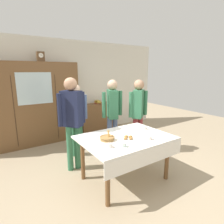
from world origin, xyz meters
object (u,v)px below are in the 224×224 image
Objects in this scene: book_stack at (98,102)px; bread_basket at (107,138)px; spoon_mid_left at (151,133)px; wall_cabinet at (34,104)px; tea_cup_far_right at (145,128)px; person_near_right_end at (76,113)px; mantel_clock at (41,57)px; spoon_far_left at (114,132)px; tea_cup_center at (110,146)px; pastry_plate at (128,138)px; tea_cup_front_edge at (149,138)px; person_behind_table_left at (112,109)px; person_by_cabinet at (72,115)px; tea_cup_back_edge at (123,145)px; dining_table at (126,143)px; bookshelf_low at (98,117)px; spoon_center at (130,129)px; person_behind_table_right at (138,109)px.

bread_basket is at bearing -116.33° from book_stack.
spoon_mid_left is at bearing -11.13° from bread_basket.
wall_cabinet reaches higher than tea_cup_far_right.
person_near_right_end is (0.60, -1.22, -0.07)m from wall_cabinet.
mantel_clock reaches higher than spoon_far_left.
tea_cup_center is (-1.40, -2.83, -0.11)m from book_stack.
tea_cup_far_right reaches higher than pastry_plate.
tea_cup_front_edge and tea_cup_center have the same top height.
book_stack is 0.13× the size of person_behind_table_left.
person_by_cabinet reaches higher than person_near_right_end.
wall_cabinet reaches higher than spoon_far_left.
person_near_right_end reaches higher than tea_cup_back_edge.
mantel_clock is at bearing 105.87° from spoon_far_left.
person_near_right_end is at bearing 105.23° from spoon_far_left.
mantel_clock reaches higher than book_stack.
dining_table is at bearing -165.39° from tea_cup_far_right.
pastry_plate is 1.12m from person_by_cabinet.
spoon_mid_left is 1.19m from person_behind_table_left.
person_by_cabinet is (-1.54, -1.79, 0.16)m from book_stack.
bookshelf_low is 9.05× the size of tea_cup_center.
spoon_mid_left is at bearing -10.13° from dining_table.
spoon_far_left is 0.07× the size of person_near_right_end.
person_near_right_end is at bearing 118.50° from spoon_mid_left.
person_behind_table_left is at bearing 52.51° from bread_basket.
tea_cup_back_edge is 0.88m from spoon_center.
wall_cabinet is 1.36m from person_near_right_end.
bookshelf_low is at bearing 1.58° from wall_cabinet.
person_behind_table_left is (0.09, 0.75, 0.24)m from spoon_center.
wall_cabinet is 2.59m from spoon_center.
spoon_far_left is 0.89m from person_behind_table_left.
dining_table is at bearing 129.95° from tea_cup_front_edge.
tea_cup_center is 0.96m from spoon_center.
pastry_plate is (-0.97, -2.72, -0.12)m from book_stack.
tea_cup_back_edge is 0.08× the size of person_behind_table_right.
wall_cabinet is at bearing -178.42° from bookshelf_low.
dining_table is 0.49m from spoon_center.
tea_cup_far_right is 1.09× the size of spoon_far_left.
tea_cup_front_edge reaches higher than spoon_mid_left.
person_by_cabinet reaches higher than spoon_far_left.
tea_cup_back_edge is 0.68m from spoon_far_left.
tea_cup_center is at bearing -82.06° from person_by_cabinet.
tea_cup_front_edge is (0.90, -2.87, -1.39)m from mantel_clock.
person_near_right_end is at bearing 100.63° from pastry_plate.
tea_cup_front_edge is 0.70m from tea_cup_center.
spoon_mid_left is 1.00× the size of spoon_center.
bread_basket is (-0.87, -0.07, 0.01)m from tea_cup_far_right.
bookshelf_low is (0.94, 2.64, -0.24)m from dining_table.
person_behind_table_right reaches higher than bread_basket.
spoon_far_left is (0.88, -2.24, -0.25)m from wall_cabinet.
dining_table is 1.27m from person_behind_table_right.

